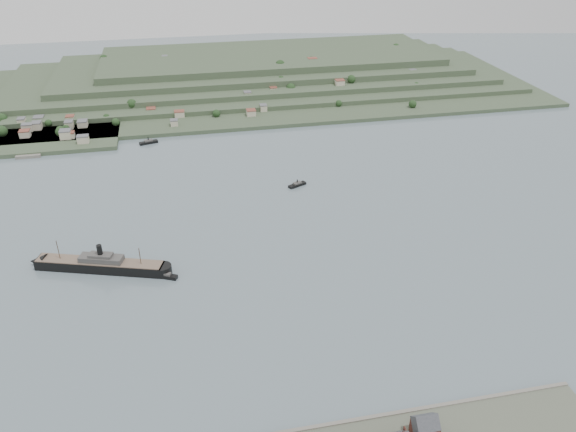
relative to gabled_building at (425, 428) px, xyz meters
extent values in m
plane|color=slate|center=(-27.50, 164.00, -8.19)|extent=(1400.00, 1400.00, 0.00)
cube|color=slate|center=(-27.50, 15.00, -6.89)|extent=(220.00, 2.00, 2.60)
cube|color=#4C231B|center=(0.00, 0.00, -1.69)|extent=(10.00, 10.00, 9.00)
cube|color=#34373C|center=(0.00, 0.00, 2.81)|extent=(10.40, 10.18, 10.18)
cube|color=#36472F|center=(-27.50, 524.00, -6.19)|extent=(760.00, 260.00, 4.00)
cube|color=#36472F|center=(-7.50, 549.00, -1.69)|extent=(680.00, 220.00, 5.00)
cube|color=#36472F|center=(7.50, 564.00, 3.81)|extent=(600.00, 200.00, 6.00)
cube|color=#36472F|center=(22.50, 579.00, 10.31)|extent=(520.00, 180.00, 7.00)
cube|color=#36472F|center=(37.50, 594.00, 17.81)|extent=(440.00, 160.00, 8.00)
cube|color=#36472F|center=(-227.50, 414.00, -6.19)|extent=(150.00, 90.00, 4.00)
cube|color=slate|center=(-232.50, 372.00, -6.79)|extent=(22.00, 14.00, 2.80)
cube|color=black|center=(-151.95, 166.14, -4.91)|extent=(83.67, 36.89, 6.56)
cone|color=black|center=(-192.04, 179.25, -4.91)|extent=(14.18, 14.18, 11.25)
cylinder|color=black|center=(-111.87, 153.04, -4.91)|extent=(11.25, 11.25, 6.56)
cube|color=brown|center=(-151.95, 166.14, -1.34)|extent=(81.60, 35.42, 0.56)
cube|color=#454240|center=(-150.17, 165.56, 0.72)|extent=(29.35, 16.75, 3.75)
cube|color=#454240|center=(-150.17, 165.56, 3.25)|extent=(16.29, 10.89, 2.34)
cylinder|color=black|center=(-150.17, 165.56, 6.81)|extent=(3.37, 3.37, 8.43)
cylinder|color=#3D2C1C|center=(-176.90, 174.30, 4.94)|extent=(0.47, 0.47, 15.00)
cylinder|color=#3D2C1C|center=(-125.23, 157.41, 4.00)|extent=(0.47, 0.47, 13.12)
cube|color=black|center=(-110.33, 148.58, -7.00)|extent=(15.12, 9.82, 2.37)
cube|color=#454240|center=(-110.33, 148.58, -5.22)|extent=(7.39, 5.68, 1.78)
cylinder|color=black|center=(-110.33, 148.58, -3.24)|extent=(0.99, 0.99, 3.46)
cube|color=black|center=(-122.98, 380.01, -7.00)|extent=(18.50, 9.65, 2.38)
cube|color=#454240|center=(-122.98, 380.01, -5.22)|extent=(8.80, 6.01, 1.78)
cylinder|color=black|center=(-122.98, 380.01, -3.23)|extent=(0.99, 0.99, 3.47)
cube|color=black|center=(0.09, 259.09, -7.11)|extent=(16.49, 10.81, 2.15)
cube|color=#454240|center=(0.09, 259.09, -5.50)|extent=(8.07, 6.28, 1.61)
cylinder|color=black|center=(0.09, 259.09, -3.72)|extent=(0.89, 0.89, 3.13)
camera|label=1|loc=(-93.36, -152.56, 203.39)|focal=35.00mm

